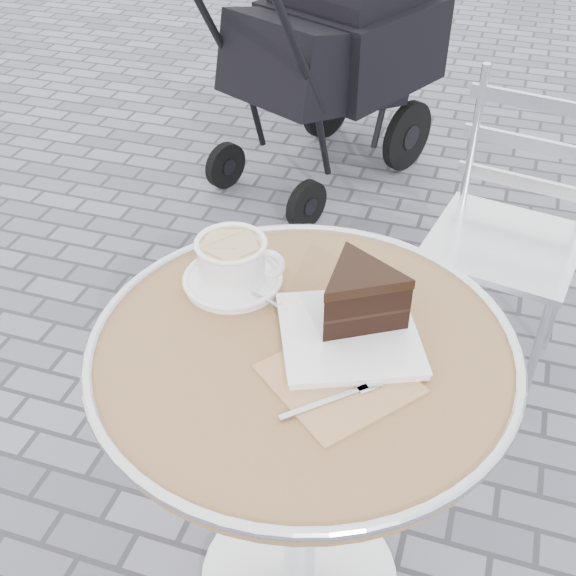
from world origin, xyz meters
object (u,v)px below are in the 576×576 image
(cappuccino_set, at_px, (233,265))
(cake_plate_set, at_px, (357,306))
(bistro_chair, at_px, (518,201))
(cafe_table, at_px, (302,413))
(baby_stroller, at_px, (332,58))

(cappuccino_set, bearing_deg, cake_plate_set, -23.31)
(cappuccino_set, bearing_deg, bistro_chair, 49.25)
(cafe_table, xyz_separation_m, cake_plate_set, (0.07, 0.06, 0.22))
(cappuccino_set, bearing_deg, baby_stroller, 89.38)
(baby_stroller, bearing_deg, cake_plate_set, -48.72)
(cappuccino_set, relative_size, cake_plate_set, 0.53)
(cake_plate_set, xyz_separation_m, bistro_chair, (0.25, 0.88, -0.26))
(cafe_table, distance_m, baby_stroller, 1.91)
(cafe_table, xyz_separation_m, baby_stroller, (-0.45, 1.86, -0.07))
(cafe_table, bearing_deg, baby_stroller, 103.68)
(cafe_table, relative_size, cake_plate_set, 1.95)
(cappuccino_set, relative_size, baby_stroller, 0.17)
(baby_stroller, bearing_deg, cafe_table, -51.34)
(cappuccino_set, height_order, baby_stroller, baby_stroller)
(cake_plate_set, relative_size, baby_stroller, 0.33)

